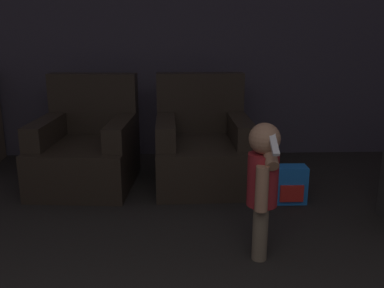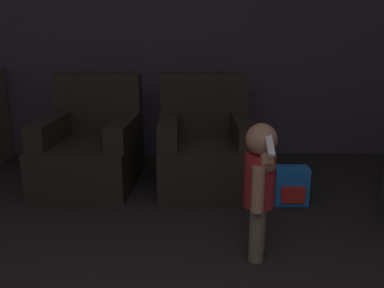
{
  "view_description": "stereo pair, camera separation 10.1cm",
  "coord_description": "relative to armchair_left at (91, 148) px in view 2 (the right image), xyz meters",
  "views": [
    {
      "loc": [
        0.1,
        -0.02,
        1.36
      ],
      "look_at": [
        0.2,
        2.93,
        0.54
      ],
      "focal_mm": 40.0,
      "sensor_mm": 36.0,
      "label": 1
    },
    {
      "loc": [
        0.2,
        -0.02,
        1.36
      ],
      "look_at": [
        0.2,
        2.93,
        0.54
      ],
      "focal_mm": 40.0,
      "sensor_mm": 36.0,
      "label": 2
    }
  ],
  "objects": [
    {
      "name": "wall_back",
      "position": [
        0.69,
        0.89,
        0.99
      ],
      "size": [
        8.4,
        0.05,
        2.6
      ],
      "color": "#3D3842",
      "rests_on": "ground_plane"
    },
    {
      "name": "person_toddler",
      "position": [
        1.29,
        -1.3,
        0.18
      ],
      "size": [
        0.18,
        0.33,
        0.83
      ],
      "rotation": [
        0.0,
        0.0,
        -1.8
      ],
      "color": "brown",
      "rests_on": "ground_plane"
    },
    {
      "name": "armchair_right",
      "position": [
        1.01,
        0.0,
        0.0
      ],
      "size": [
        0.82,
        0.91,
        0.94
      ],
      "rotation": [
        0.0,
        0.0,
        0.02
      ],
      "color": "black",
      "rests_on": "ground_plane"
    },
    {
      "name": "armchair_left",
      "position": [
        0.0,
        0.0,
        0.0
      ],
      "size": [
        0.87,
        0.96,
        0.94
      ],
      "rotation": [
        0.0,
        0.0,
        -0.08
      ],
      "color": "black",
      "rests_on": "ground_plane"
    },
    {
      "name": "toy_backpack",
      "position": [
        1.67,
        -0.5,
        -0.17
      ],
      "size": [
        0.26,
        0.17,
        0.3
      ],
      "color": "blue",
      "rests_on": "ground_plane"
    }
  ]
}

